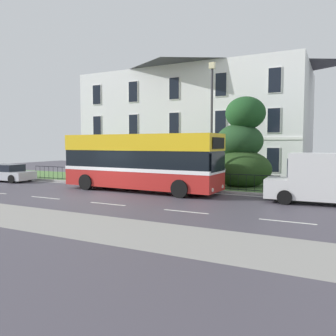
{
  "coord_description": "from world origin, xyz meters",
  "views": [
    {
      "loc": [
        11.52,
        -14.43,
        2.81
      ],
      "look_at": [
        1.79,
        4.95,
        1.25
      ],
      "focal_mm": 35.91,
      "sensor_mm": 36.0,
      "label": 1
    }
  ],
  "objects": [
    {
      "name": "ground_plane",
      "position": [
        0.0,
        1.07,
        -0.02
      ],
      "size": [
        60.0,
        56.0,
        0.18
      ],
      "color": "#45414B"
    },
    {
      "name": "iron_verge_railing",
      "position": [
        -0.36,
        4.4,
        0.62
      ],
      "size": [
        18.46,
        0.04,
        0.97
      ],
      "color": "black",
      "rests_on": "ground_plane"
    },
    {
      "name": "evergreen_tree",
      "position": [
        6.02,
        7.16,
        2.45
      ],
      "size": [
        3.78,
        3.83,
        5.87
      ],
      "color": "#423328",
      "rests_on": "ground_plane"
    },
    {
      "name": "litter_bin",
      "position": [
        -3.37,
        4.85,
        0.64
      ],
      "size": [
        0.53,
        0.53,
        1.04
      ],
      "color": "#23472D",
      "rests_on": "ground_plane"
    },
    {
      "name": "single_decker_bus",
      "position": [
        1.15,
        2.56,
        1.76
      ],
      "size": [
        9.79,
        2.8,
        3.36
      ],
      "rotation": [
        0.0,
        0.0,
        -0.03
      ],
      "color": "#B0221F",
      "rests_on": "ground_plane"
    },
    {
      "name": "georgian_townhouse",
      "position": [
        -0.36,
        15.8,
        5.54
      ],
      "size": [
        19.97,
        11.07,
        10.79
      ],
      "color": "silver",
      "rests_on": "ground_plane"
    },
    {
      "name": "street_lamp_post",
      "position": [
        4.77,
        4.84,
        4.37
      ],
      "size": [
        0.36,
        0.24,
        7.49
      ],
      "color": "#333338",
      "rests_on": "ground_plane"
    },
    {
      "name": "parked_hatchback_00",
      "position": [
        -10.48,
        2.57,
        0.62
      ],
      "size": [
        3.96,
        2.08,
        1.27
      ],
      "rotation": [
        0.0,
        0.0,
        0.07
      ],
      "color": "silver",
      "rests_on": "ground_plane"
    },
    {
      "name": "white_panel_van",
      "position": [
        11.38,
        2.76,
        1.22
      ],
      "size": [
        5.44,
        2.24,
        2.38
      ],
      "rotation": [
        0.0,
        0.0,
        3.19
      ],
      "color": "silver",
      "rests_on": "ground_plane"
    }
  ]
}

